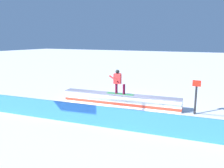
# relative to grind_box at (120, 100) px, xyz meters

# --- Properties ---
(ground_plane) EXTENTS (120.00, 120.00, 0.00)m
(ground_plane) POSITION_rel_grind_box_xyz_m (0.00, 0.00, -0.30)
(ground_plane) COLOR white
(grind_box) EXTENTS (6.84, 1.26, 0.67)m
(grind_box) POSITION_rel_grind_box_xyz_m (0.00, 0.00, 0.00)
(grind_box) COLOR white
(grind_box) RESTS_ON ground_plane
(snowboarder) EXTENTS (1.60, 0.46, 1.37)m
(snowboarder) POSITION_rel_grind_box_xyz_m (0.10, 0.01, 1.10)
(snowboarder) COLOR #2E8945
(snowboarder) RESTS_ON grind_box
(safety_fence) EXTENTS (13.62, 1.33, 0.92)m
(safety_fence) POSITION_rel_grind_box_xyz_m (0.00, 3.36, 0.16)
(safety_fence) COLOR #3481E7
(safety_fence) RESTS_ON ground_plane
(trail_marker) EXTENTS (0.40, 0.10, 1.72)m
(trail_marker) POSITION_rel_grind_box_xyz_m (-4.02, -0.29, 0.63)
(trail_marker) COLOR #262628
(trail_marker) RESTS_ON ground_plane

